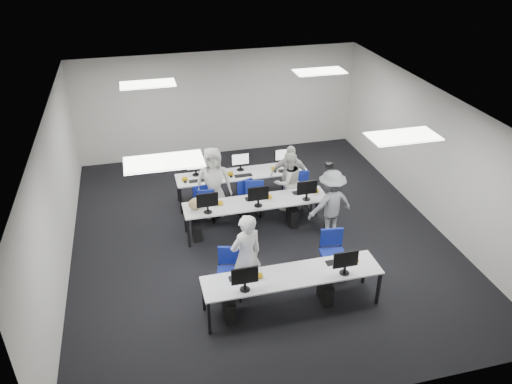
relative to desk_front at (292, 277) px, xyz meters
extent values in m
plane|color=black|center=(0.00, 2.40, -0.68)|extent=(9.00, 9.00, 0.00)
plane|color=white|center=(0.00, 2.40, 2.32)|extent=(9.00, 9.00, 0.00)
cube|color=beige|center=(0.00, 6.90, 0.82)|extent=(8.00, 0.02, 3.00)
cube|color=beige|center=(0.00, -2.10, 0.82)|extent=(8.00, 0.02, 3.00)
cube|color=beige|center=(-4.00, 2.40, 0.82)|extent=(0.02, 9.00, 3.00)
cube|color=beige|center=(4.00, 2.40, 0.82)|extent=(0.02, 9.00, 3.00)
cube|color=white|center=(-2.00, 0.40, 2.30)|extent=(1.20, 0.60, 0.02)
cube|color=white|center=(2.00, 0.40, 2.30)|extent=(1.20, 0.60, 0.02)
cube|color=white|center=(-2.00, 4.40, 2.30)|extent=(1.20, 0.60, 0.02)
cube|color=white|center=(2.00, 4.40, 2.30)|extent=(1.20, 0.60, 0.02)
cube|color=silver|center=(0.00, 0.00, 0.03)|extent=(3.20, 0.70, 0.03)
cube|color=black|center=(-1.55, -0.30, -0.33)|extent=(0.05, 0.05, 0.70)
cube|color=black|center=(-1.55, 0.30, -0.33)|extent=(0.05, 0.05, 0.70)
cube|color=black|center=(1.55, -0.30, -0.33)|extent=(0.05, 0.05, 0.70)
cube|color=black|center=(1.55, 0.30, -0.33)|extent=(0.05, 0.05, 0.70)
cube|color=silver|center=(0.00, 2.60, 0.03)|extent=(3.20, 0.70, 0.03)
cube|color=black|center=(-1.55, 2.30, -0.33)|extent=(0.05, 0.05, 0.70)
cube|color=black|center=(-1.55, 2.90, -0.33)|extent=(0.05, 0.05, 0.70)
cube|color=black|center=(1.55, 2.30, -0.33)|extent=(0.05, 0.05, 0.70)
cube|color=black|center=(1.55, 2.90, -0.33)|extent=(0.05, 0.05, 0.70)
cube|color=silver|center=(0.00, 4.00, 0.03)|extent=(3.20, 0.70, 0.03)
cube|color=black|center=(-1.55, 3.70, -0.33)|extent=(0.05, 0.05, 0.70)
cube|color=black|center=(-1.55, 4.30, -0.33)|extent=(0.05, 0.05, 0.70)
cube|color=black|center=(1.55, 3.70, -0.33)|extent=(0.05, 0.05, 0.70)
cube|color=black|center=(1.55, 4.30, -0.33)|extent=(0.05, 0.05, 0.70)
cube|color=#0D1EAD|center=(-0.90, -0.18, 0.35)|extent=(0.46, 0.04, 0.32)
cube|color=black|center=(-0.90, 0.14, 0.06)|extent=(0.42, 0.14, 0.02)
ellipsoid|color=black|center=(-0.60, 0.14, 0.07)|extent=(0.07, 0.10, 0.04)
cube|color=black|center=(-1.15, 0.00, -0.47)|extent=(0.18, 0.40, 0.42)
cube|color=white|center=(0.90, -0.18, 0.35)|extent=(0.46, 0.04, 0.32)
cube|color=black|center=(0.90, 0.14, 0.06)|extent=(0.42, 0.14, 0.02)
ellipsoid|color=black|center=(1.20, 0.14, 0.07)|extent=(0.07, 0.10, 0.04)
cube|color=black|center=(0.65, 0.00, -0.47)|extent=(0.18, 0.40, 0.42)
cube|color=white|center=(-1.10, 2.42, 0.35)|extent=(0.46, 0.04, 0.32)
cube|color=black|center=(-1.10, 2.74, 0.06)|extent=(0.42, 0.14, 0.02)
ellipsoid|color=black|center=(-0.80, 2.74, 0.07)|extent=(0.07, 0.10, 0.04)
cube|color=black|center=(-1.35, 2.60, -0.47)|extent=(0.18, 0.40, 0.42)
cube|color=white|center=(0.00, 2.42, 0.35)|extent=(0.46, 0.04, 0.32)
cube|color=black|center=(0.00, 2.74, 0.06)|extent=(0.42, 0.14, 0.02)
ellipsoid|color=black|center=(0.30, 2.74, 0.07)|extent=(0.07, 0.10, 0.04)
cube|color=black|center=(-0.25, 2.60, -0.47)|extent=(0.18, 0.40, 0.42)
cube|color=white|center=(1.10, 2.42, 0.35)|extent=(0.46, 0.04, 0.32)
cube|color=black|center=(1.10, 2.74, 0.06)|extent=(0.42, 0.14, 0.02)
ellipsoid|color=black|center=(1.40, 2.74, 0.07)|extent=(0.07, 0.10, 0.04)
cube|color=black|center=(0.85, 2.60, -0.47)|extent=(0.18, 0.40, 0.42)
cube|color=white|center=(-1.10, 4.18, 0.35)|extent=(0.46, 0.04, 0.32)
cube|color=black|center=(-1.10, 3.86, 0.06)|extent=(0.42, 0.14, 0.02)
ellipsoid|color=black|center=(-1.40, 3.86, 0.07)|extent=(0.07, 0.10, 0.04)
cube|color=black|center=(-0.85, 4.00, -0.47)|extent=(0.18, 0.40, 0.42)
cube|color=white|center=(0.00, 4.18, 0.35)|extent=(0.46, 0.04, 0.32)
cube|color=black|center=(0.00, 3.86, 0.06)|extent=(0.42, 0.14, 0.02)
ellipsoid|color=black|center=(-0.30, 3.86, 0.07)|extent=(0.07, 0.10, 0.04)
cube|color=black|center=(0.25, 4.00, -0.47)|extent=(0.18, 0.40, 0.42)
cube|color=white|center=(1.10, 4.18, 0.35)|extent=(0.46, 0.04, 0.32)
cube|color=black|center=(1.10, 3.86, 0.06)|extent=(0.42, 0.14, 0.02)
ellipsoid|color=black|center=(0.80, 3.86, 0.07)|extent=(0.07, 0.10, 0.04)
cube|color=black|center=(1.35, 4.00, -0.47)|extent=(0.18, 0.40, 0.42)
cube|color=navy|center=(-1.01, 0.61, -0.21)|extent=(0.55, 0.54, 0.06)
cube|color=navy|center=(-0.96, 0.81, 0.06)|extent=(0.43, 0.17, 0.37)
cube|color=navy|center=(1.05, 0.67, -0.19)|extent=(0.52, 0.50, 0.06)
cube|color=navy|center=(1.08, 0.88, 0.08)|extent=(0.45, 0.11, 0.38)
cube|color=navy|center=(-1.08, 3.26, -0.26)|extent=(0.43, 0.41, 0.06)
cube|color=navy|center=(-1.09, 3.45, -0.02)|extent=(0.39, 0.07, 0.33)
cube|color=navy|center=(-0.02, 3.21, -0.24)|extent=(0.53, 0.52, 0.06)
cube|color=navy|center=(-0.08, 3.39, 0.01)|extent=(0.40, 0.18, 0.35)
cube|color=navy|center=(1.22, 3.14, -0.20)|extent=(0.51, 0.49, 0.06)
cube|color=navy|center=(1.25, 3.35, 0.08)|extent=(0.45, 0.10, 0.38)
cube|color=navy|center=(-1.00, 3.40, -0.26)|extent=(0.46, 0.45, 0.06)
cube|color=navy|center=(-1.03, 3.22, -0.02)|extent=(0.39, 0.11, 0.33)
cube|color=navy|center=(0.16, 3.41, -0.21)|extent=(0.54, 0.52, 0.06)
cube|color=navy|center=(0.11, 3.21, 0.05)|extent=(0.43, 0.15, 0.37)
cube|color=navy|center=(1.17, 3.49, -0.21)|extent=(0.50, 0.48, 0.06)
cube|color=navy|center=(1.20, 3.29, 0.05)|extent=(0.43, 0.11, 0.36)
ellipsoid|color=tan|center=(-1.32, 2.62, 0.18)|extent=(0.36, 0.26, 0.27)
imported|color=beige|center=(-0.71, 0.53, 0.19)|extent=(0.73, 0.60, 1.74)
imported|color=beige|center=(0.95, 3.27, 0.06)|extent=(0.84, 0.72, 1.49)
imported|color=beige|center=(-0.80, 3.47, 0.17)|extent=(0.85, 0.57, 1.71)
imported|color=beige|center=(1.05, 3.52, 0.09)|extent=(0.98, 0.64, 1.55)
imported|color=gray|center=(1.51, 2.00, 0.11)|extent=(1.11, 0.75, 1.59)
cube|color=black|center=(1.48, 2.18, 0.96)|extent=(0.17, 0.20, 0.10)
camera|label=1|loc=(-2.31, -6.53, 5.63)|focal=35.00mm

